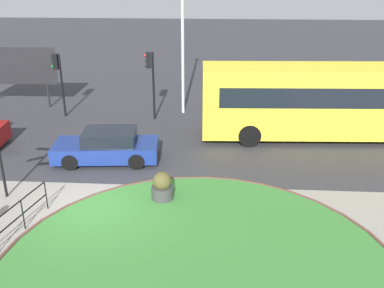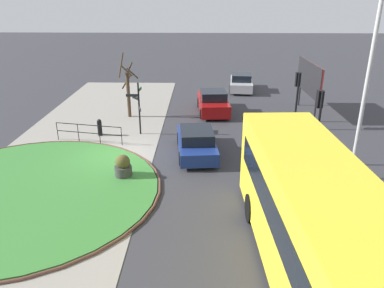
% 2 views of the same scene
% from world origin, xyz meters
% --- Properties ---
extents(ground, '(120.00, 120.00, 0.00)m').
position_xyz_m(ground, '(0.00, 0.00, 0.00)').
color(ground, '#333338').
extents(sidewalk_paving, '(32.00, 7.78, 0.02)m').
position_xyz_m(sidewalk_paving, '(0.00, -2.11, 0.01)').
color(sidewalk_paving, gray).
rests_on(sidewalk_paving, ground).
extents(grass_island, '(10.50, 10.50, 0.10)m').
position_xyz_m(grass_island, '(3.60, -2.91, 0.05)').
color(grass_island, '#387A33').
rests_on(grass_island, ground).
extents(grass_kerb_ring, '(10.81, 10.81, 0.11)m').
position_xyz_m(grass_kerb_ring, '(3.60, -2.91, 0.06)').
color(grass_kerb_ring, brown).
rests_on(grass_kerb_ring, ground).
extents(signpost_directional, '(1.31, 0.88, 2.96)m').
position_xyz_m(signpost_directional, '(-3.20, 0.60, 1.71)').
color(signpost_directional, black).
rests_on(signpost_directional, ground).
extents(bollard_foreground, '(0.25, 0.25, 0.96)m').
position_xyz_m(bollard_foreground, '(-2.86, -1.57, 0.49)').
color(bollard_foreground, black).
rests_on(bollard_foreground, ground).
extents(railing_grass_edge, '(0.74, 3.65, 1.00)m').
position_xyz_m(railing_grass_edge, '(-1.80, -1.87, 0.65)').
color(railing_grass_edge, black).
rests_on(railing_grass_edge, ground).
extents(bus_yellow, '(11.60, 3.02, 3.32)m').
position_xyz_m(bus_yellow, '(9.03, 7.14, 1.78)').
color(bus_yellow, yellow).
rests_on(bus_yellow, ground).
extents(car_near_lane, '(4.27, 2.13, 1.50)m').
position_xyz_m(car_near_lane, '(-7.37, 4.85, 0.69)').
color(car_near_lane, maroon).
rests_on(car_near_lane, ground).
extents(car_far_lane, '(4.29, 2.12, 1.32)m').
position_xyz_m(car_far_lane, '(-0.43, 3.85, 0.62)').
color(car_far_lane, navy).
rests_on(car_far_lane, ground).
extents(car_oncoming, '(4.05, 2.05, 1.37)m').
position_xyz_m(car_oncoming, '(-13.50, 7.30, 0.63)').
color(car_oncoming, '#B7B7BC').
rests_on(car_oncoming, ground).
extents(traffic_light_near, '(0.49, 0.29, 3.47)m').
position_xyz_m(traffic_light_near, '(0.54, 9.30, 2.56)').
color(traffic_light_near, black).
rests_on(traffic_light_near, ground).
extents(traffic_light_far, '(0.49, 0.26, 3.30)m').
position_xyz_m(traffic_light_far, '(-4.29, 9.48, 2.43)').
color(traffic_light_far, black).
rests_on(traffic_light_far, ground).
extents(lamppost_tall, '(0.32, 0.32, 9.15)m').
position_xyz_m(lamppost_tall, '(2.09, 10.51, 4.87)').
color(lamppost_tall, '#B7B7BC').
rests_on(lamppost_tall, ground).
extents(billboard_left, '(4.98, 0.26, 3.37)m').
position_xyz_m(billboard_left, '(-7.43, 10.99, 2.30)').
color(billboard_left, black).
rests_on(billboard_left, ground).
extents(planter_near_signpost, '(0.74, 0.74, 1.06)m').
position_xyz_m(planter_near_signpost, '(2.21, 0.73, 0.49)').
color(planter_near_signpost, '#383838').
rests_on(planter_near_signpost, ground).
extents(street_tree_bare, '(1.19, 1.20, 4.02)m').
position_xyz_m(street_tree_bare, '(-6.32, -0.53, 1.86)').
color(street_tree_bare, '#423323').
rests_on(street_tree_bare, ground).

